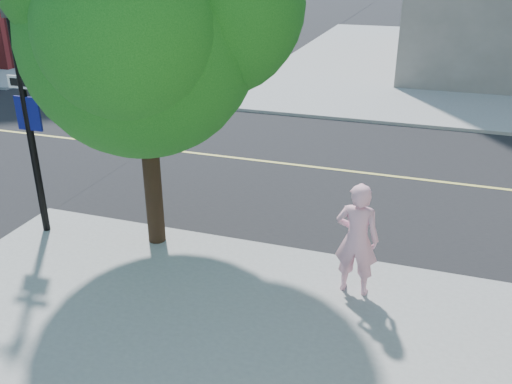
% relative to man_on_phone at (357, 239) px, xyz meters
% --- Properties ---
extents(ground, '(140.00, 140.00, 0.00)m').
position_rel_man_on_phone_xyz_m(ground, '(-5.76, 1.05, -1.07)').
color(ground, black).
rests_on(ground, ground).
extents(road_ew, '(140.00, 9.00, 0.01)m').
position_rel_man_on_phone_xyz_m(road_ew, '(-5.76, 5.55, -1.07)').
color(road_ew, black).
rests_on(road_ew, ground).
extents(man_on_phone, '(0.71, 0.49, 1.91)m').
position_rel_man_on_phone_xyz_m(man_on_phone, '(0.00, 0.00, 0.00)').
color(man_on_phone, '#EFA5BD').
rests_on(man_on_phone, sidewalk_se).
extents(street_tree, '(4.95, 4.50, 6.57)m').
position_rel_man_on_phone_xyz_m(street_tree, '(-3.75, 0.53, 3.29)').
color(street_tree, black).
rests_on(street_tree, sidewalk_se).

